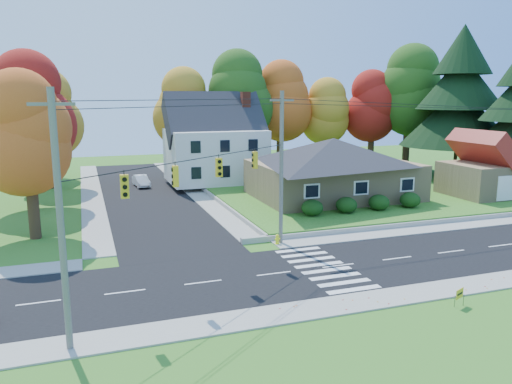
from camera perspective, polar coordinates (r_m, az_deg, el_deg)
ground at (r=29.55m, az=9.38°, el=-8.34°), size 120.00×120.00×0.00m
road_main at (r=29.55m, az=9.38°, el=-8.32°), size 90.00×8.00×0.02m
road_cross at (r=51.62m, az=-12.70°, el=-0.12°), size 8.00×44.00×0.02m
sidewalk_north at (r=33.79m, az=5.32°, el=-5.69°), size 90.00×2.00×0.08m
sidewalk_south at (r=25.56m, az=14.84°, el=-11.61°), size 90.00×2.00×0.08m
lawn at (r=53.44m, az=10.92°, el=0.59°), size 30.00×30.00×0.50m
ranch_house at (r=46.24m, az=8.78°, el=2.85°), size 14.60×10.60×5.40m
colonial_house at (r=54.38m, az=-4.68°, el=5.54°), size 10.40×8.40×9.60m
garage at (r=51.34m, az=24.89°, el=2.28°), size 7.30×6.30×4.60m
hedge_row at (r=41.07m, az=12.12°, el=-1.31°), size 10.70×1.70×1.27m
traffic_infrastructure at (r=29.39m, az=8.18°, el=1.96°), size 38.10×10.66×10.00m
tree_lot_0 at (r=59.55m, az=-8.14°, el=9.52°), size 6.72×6.72×12.51m
tree_lot_1 at (r=60.03m, az=-2.26°, el=10.88°), size 7.84×7.84×14.60m
tree_lot_2 at (r=62.98m, az=2.78°, el=10.29°), size 7.28×7.28×13.56m
tree_lot_3 at (r=64.60m, az=8.11°, el=9.05°), size 6.16×6.16×11.47m
tree_lot_4 at (r=66.69m, az=13.18°, el=9.49°), size 6.72×6.72×12.51m
tree_lot_5 at (r=67.27m, az=17.12°, el=10.98°), size 8.40×8.40×15.64m
conifer_east_a at (r=61.63m, az=22.27°, el=9.88°), size 12.80×12.80×16.96m
tree_west_0 at (r=36.65m, az=-24.71°, el=6.00°), size 6.16×6.16×11.47m
tree_west_1 at (r=46.63m, az=-24.98°, el=8.44°), size 7.28×7.28×13.56m
tree_west_2 at (r=56.54m, az=-22.95°, el=8.20°), size 6.72×6.72×12.51m
tree_west_3 at (r=64.63m, az=-24.41°, el=9.49°), size 7.84×7.84×14.60m
white_car at (r=55.26m, az=-12.99°, el=1.25°), size 1.66×3.84×1.23m
fire_hydrant at (r=33.01m, az=2.44°, el=-5.49°), size 0.42×0.33×0.73m
yard_sign at (r=25.50m, az=22.26°, el=-10.74°), size 0.64×0.31×0.86m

